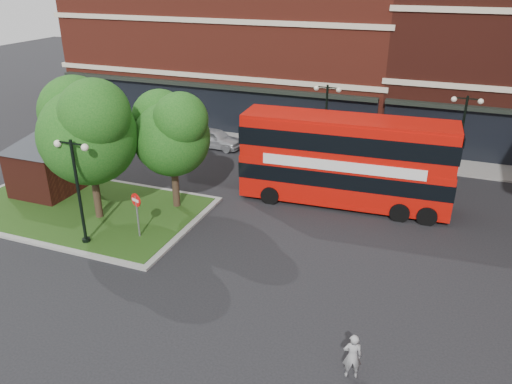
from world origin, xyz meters
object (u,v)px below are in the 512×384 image
at_px(bus, 345,155).
at_px(woman, 352,356).
at_px(car_silver, 215,138).
at_px(car_white, 376,153).

relative_size(bus, woman, 6.94).
distance_m(bus, car_silver, 11.93).
distance_m(woman, car_silver, 22.29).
bearing_deg(bus, woman, -79.96).
bearing_deg(car_white, car_silver, 91.43).
distance_m(woman, car_white, 18.97).
xyz_separation_m(bus, car_silver, (-10.25, 5.76, -2.03)).
height_order(car_silver, car_white, car_white).
xyz_separation_m(woman, car_silver, (-13.15, 18.00, -0.11)).
height_order(bus, car_silver, bus).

